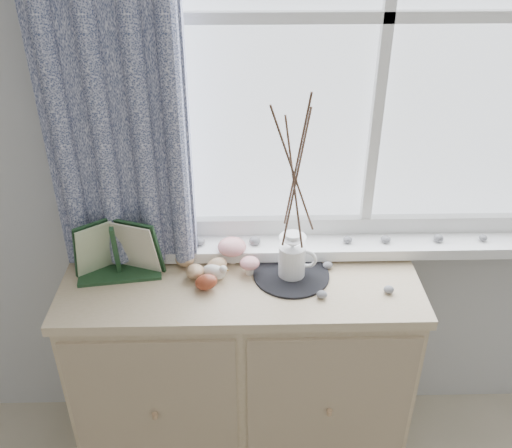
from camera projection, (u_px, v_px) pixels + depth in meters
name	position (u px, v px, depth m)	size (l,w,h in m)	color
sideboard	(242.00, 372.00, 2.13)	(1.20, 0.45, 0.85)	beige
botanical_book	(115.00, 253.00, 1.85)	(0.32, 0.13, 0.22)	#1E3F22
toadstool_cluster	(236.00, 252.00, 1.95)	(0.14, 0.15, 0.09)	white
wooden_eggs	(201.00, 269.00, 1.91)	(0.17, 0.18, 0.08)	tan
songbird_figurine	(214.00, 271.00, 1.90)	(0.11, 0.05, 0.06)	white
crocheted_doily	(291.00, 275.00, 1.93)	(0.26, 0.26, 0.01)	black
twig_pitcher	(295.00, 172.00, 1.73)	(0.30, 0.30, 0.68)	white
sideboard_pebbles	(332.00, 277.00, 1.90)	(0.33, 0.23, 0.02)	gray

